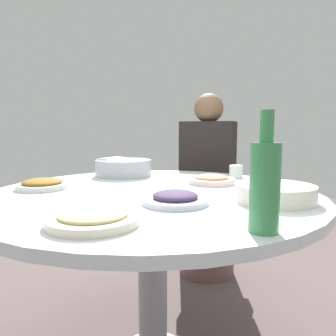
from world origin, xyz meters
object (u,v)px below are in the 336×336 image
dish_stirfry (42,184)px  green_bottle (265,184)px  diner_left (208,162)px  tea_cup_far (258,177)px  dish_eggplant (175,198)px  rice_bowl (123,167)px  soup_bowl (275,194)px  dish_shrimp (212,179)px  round_dining_table (152,213)px  stool_for_diner_left (207,240)px  tea_cup_near (236,171)px  dish_noodles (93,217)px

dish_stirfry → green_bottle: size_ratio=0.72×
diner_left → tea_cup_far: bearing=-45.5°
tea_cup_far → dish_eggplant: bearing=-102.5°
rice_bowl → green_bottle: 1.05m
soup_bowl → diner_left: (-0.64, 0.81, 0.01)m
soup_bowl → dish_stirfry: bearing=-162.5°
dish_stirfry → dish_eggplant: same height
green_bottle → dish_shrimp: bearing=125.1°
round_dining_table → stool_for_diner_left: (-0.18, 0.88, -0.42)m
round_dining_table → tea_cup_near: tea_cup_near is taller
dish_shrimp → tea_cup_far: (0.18, 0.09, 0.01)m
green_bottle → stool_for_diner_left: bearing=121.2°
dish_noodles → diner_left: diner_left is taller
dish_shrimp → round_dining_table: bearing=-111.5°
round_dining_table → dish_eggplant: size_ratio=5.91×
dish_noodles → rice_bowl: bearing=125.5°
tea_cup_near → diner_left: (-0.33, 0.36, 0.00)m
round_dining_table → dish_stirfry: (-0.42, -0.20, 0.11)m
rice_bowl → diner_left: bearing=71.7°
tea_cup_far → stool_for_diner_left: tea_cup_far is taller
round_dining_table → stool_for_diner_left: bearing=101.4°
stool_for_diner_left → diner_left: (-0.00, -0.00, 0.54)m
stool_for_diner_left → diner_left: size_ratio=0.58×
green_bottle → tea_cup_far: green_bottle is taller
dish_stirfry → green_bottle: 0.94m
diner_left → dish_stirfry: bearing=-102.5°
dish_noodles → tea_cup_far: size_ratio=3.78×
dish_stirfry → diner_left: bearing=77.5°
rice_bowl → tea_cup_far: rice_bowl is taller
soup_bowl → diner_left: bearing=128.2°
round_dining_table → diner_left: 0.91m
green_bottle → soup_bowl: bearing=100.1°
round_dining_table → tea_cup_far: (0.30, 0.39, 0.12)m
dish_shrimp → tea_cup_far: 0.21m
soup_bowl → dish_noodles: size_ratio=1.21×
dish_noodles → tea_cup_far: tea_cup_far is taller
green_bottle → stool_for_diner_left: green_bottle is taller
dish_stirfry → diner_left: (0.24, 1.08, 0.01)m
rice_bowl → dish_noodles: size_ratio=1.21×
dish_noodles → dish_stirfry: bearing=156.0°
green_bottle → tea_cup_far: size_ratio=4.48×
dish_shrimp → diner_left: (-0.30, 0.58, 0.02)m
dish_shrimp → tea_cup_near: (0.03, 0.23, 0.01)m
rice_bowl → tea_cup_near: (0.53, 0.26, -0.01)m
round_dining_table → rice_bowl: bearing=144.5°
dish_noodles → green_bottle: 0.44m
dish_shrimp → dish_noodles: bearing=-89.3°
dish_eggplant → dish_noodles: bearing=-100.9°
diner_left → rice_bowl: bearing=-108.3°
round_dining_table → tea_cup_far: size_ratio=20.13×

